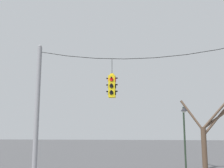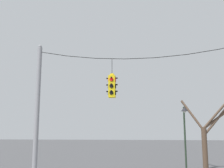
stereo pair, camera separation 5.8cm
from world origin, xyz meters
name	(u,v)px [view 1 (the left image)]	position (x,y,z in m)	size (l,w,h in m)	color
utility_pole_left	(37,113)	(-5.46, -0.25, 3.70)	(0.25, 0.25, 7.42)	gray
span_wire	(140,55)	(0.00, -0.25, 6.62)	(10.93, 0.03, 0.62)	black
traffic_light_over_intersection	(112,86)	(-1.45, -0.25, 5.01)	(0.58, 0.58, 2.04)	yellow
street_lamp	(184,123)	(2.62, 5.12, 3.27)	(0.47, 0.81, 4.40)	#233323
bare_tree	(206,135)	(4.50, 8.32, 2.48)	(3.58, 1.13, 5.28)	brown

